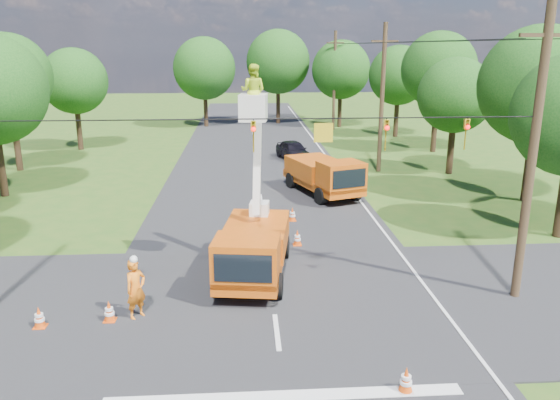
{
  "coord_description": "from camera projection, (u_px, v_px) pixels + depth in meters",
  "views": [
    {
      "loc": [
        -0.89,
        -14.94,
        8.47
      ],
      "look_at": [
        0.48,
        5.8,
        2.6
      ],
      "focal_mm": 35.0,
      "sensor_mm": 36.0,
      "label": 1
    }
  ],
  "objects": [
    {
      "name": "tree_right_b",
      "position": [
        539.0,
        85.0,
        29.35
      ],
      "size": [
        6.4,
        6.4,
        9.65
      ],
      "color": "#382616",
      "rests_on": "ground"
    },
    {
      "name": "traffic_cone_6",
      "position": [
        315.0,
        184.0,
        33.31
      ],
      "size": [
        0.38,
        0.38,
        0.71
      ],
      "color": "#DF480B",
      "rests_on": "ground"
    },
    {
      "name": "bucket_truck",
      "position": [
        253.0,
        235.0,
        20.31
      ],
      "size": [
        3.06,
        6.27,
        7.88
      ],
      "rotation": [
        0.0,
        0.0,
        -0.14
      ],
      "color": "#C94D0E",
      "rests_on": "ground"
    },
    {
      "name": "tree_left_e",
      "position": [
        8.0,
        77.0,
        36.92
      ],
      "size": [
        5.8,
        5.8,
        9.41
      ],
      "color": "#382616",
      "rests_on": "ground"
    },
    {
      "name": "road_cross",
      "position": [
        273.0,
        303.0,
        18.63
      ],
      "size": [
        56.0,
        10.0,
        0.07
      ],
      "primitive_type": "cube",
      "color": "black",
      "rests_on": "ground"
    },
    {
      "name": "tree_far_a",
      "position": [
        204.0,
        69.0,
        57.92
      ],
      "size": [
        6.6,
        6.6,
        9.5
      ],
      "color": "#382616",
      "rests_on": "ground"
    },
    {
      "name": "ground",
      "position": [
        258.0,
        180.0,
        35.91
      ],
      "size": [
        140.0,
        140.0,
        0.0
      ],
      "primitive_type": "plane",
      "color": "#2C5519",
      "rests_on": "ground"
    },
    {
      "name": "distant_car",
      "position": [
        293.0,
        150.0,
        41.97
      ],
      "size": [
        2.83,
        4.67,
        1.49
      ],
      "primitive_type": "imported",
      "rotation": [
        0.0,
        0.0,
        0.26
      ],
      "color": "black",
      "rests_on": "ground"
    },
    {
      "name": "edge_line",
      "position": [
        343.0,
        178.0,
        36.27
      ],
      "size": [
        0.12,
        90.0,
        0.02
      ],
      "primitive_type": "cube",
      "color": "silver",
      "rests_on": "ground"
    },
    {
      "name": "stop_bar",
      "position": [
        285.0,
        398.0,
        13.63
      ],
      "size": [
        9.0,
        0.45,
        0.02
      ],
      "primitive_type": "cube",
      "color": "silver",
      "rests_on": "ground"
    },
    {
      "name": "second_truck",
      "position": [
        324.0,
        175.0,
        31.89
      ],
      "size": [
        4.25,
        6.71,
        2.36
      ],
      "rotation": [
        0.0,
        0.0,
        0.33
      ],
      "color": "#C94D0E",
      "rests_on": "ground"
    },
    {
      "name": "pole_right_near",
      "position": [
        533.0,
        153.0,
        17.78
      ],
      "size": [
        1.8,
        0.3,
        10.0
      ],
      "color": "#4C3823",
      "rests_on": "ground"
    },
    {
      "name": "tree_left_f",
      "position": [
        74.0,
        81.0,
        44.95
      ],
      "size": [
        5.4,
        5.4,
        8.4
      ],
      "color": "#382616",
      "rests_on": "ground"
    },
    {
      "name": "traffic_cone_4",
      "position": [
        39.0,
        318.0,
        16.92
      ],
      "size": [
        0.38,
        0.38,
        0.71
      ],
      "color": "#DF480B",
      "rests_on": "ground"
    },
    {
      "name": "tree_right_c",
      "position": [
        455.0,
        96.0,
        36.27
      ],
      "size": [
        5.0,
        5.0,
        7.83
      ],
      "color": "#382616",
      "rests_on": "ground"
    },
    {
      "name": "traffic_cone_3",
      "position": [
        109.0,
        311.0,
        17.31
      ],
      "size": [
        0.38,
        0.38,
        0.71
      ],
      "color": "#DF480B",
      "rests_on": "ground"
    },
    {
      "name": "traffic_cone_0",
      "position": [
        406.0,
        380.0,
        13.75
      ],
      "size": [
        0.38,
        0.38,
        0.71
      ],
      "color": "#DF480B",
      "rests_on": "ground"
    },
    {
      "name": "tree_far_c",
      "position": [
        341.0,
        70.0,
        57.91
      ],
      "size": [
        6.2,
        6.2,
        9.18
      ],
      "color": "#382616",
      "rests_on": "ground"
    },
    {
      "name": "traffic_cone_1",
      "position": [
        297.0,
        238.0,
        23.95
      ],
      "size": [
        0.38,
        0.38,
        0.71
      ],
      "color": "#DF480B",
      "rests_on": "ground"
    },
    {
      "name": "road_main",
      "position": [
        258.0,
        180.0,
        35.91
      ],
      "size": [
        12.0,
        100.0,
        0.06
      ],
      "primitive_type": "cube",
      "color": "black",
      "rests_on": "ground"
    },
    {
      "name": "tree_right_d",
      "position": [
        439.0,
        69.0,
        43.68
      ],
      "size": [
        6.0,
        6.0,
        9.7
      ],
      "color": "#382616",
      "rests_on": "ground"
    },
    {
      "name": "tree_far_b",
      "position": [
        278.0,
        62.0,
        60.18
      ],
      "size": [
        7.0,
        7.0,
        10.32
      ],
      "color": "#382616",
      "rests_on": "ground"
    },
    {
      "name": "traffic_cone_2",
      "position": [
        292.0,
        214.0,
        27.3
      ],
      "size": [
        0.38,
        0.38,
        0.71
      ],
      "color": "#DF480B",
      "rests_on": "ground"
    },
    {
      "name": "ground_worker",
      "position": [
        136.0,
        289.0,
        17.4
      ],
      "size": [
        0.85,
        0.86,
        1.99
      ],
      "primitive_type": "imported",
      "rotation": [
        0.0,
        0.0,
        0.82
      ],
      "color": "orange",
      "rests_on": "ground"
    },
    {
      "name": "signal_span",
      "position": [
        343.0,
        132.0,
        17.16
      ],
      "size": [
        18.0,
        0.29,
        1.07
      ],
      "color": "black",
      "rests_on": "ground"
    },
    {
      "name": "tree_right_e",
      "position": [
        399.0,
        75.0,
        51.53
      ],
      "size": [
        5.6,
        5.6,
        8.63
      ],
      "color": "#382616",
      "rests_on": "ground"
    },
    {
      "name": "pole_right_mid",
      "position": [
        382.0,
        98.0,
        36.98
      ],
      "size": [
        1.8,
        0.3,
        10.0
      ],
      "color": "#4C3823",
      "rests_on": "ground"
    },
    {
      "name": "pole_right_far",
      "position": [
        334.0,
        80.0,
        56.19
      ],
      "size": [
        1.8,
        0.3,
        10.0
      ],
      "color": "#4C3823",
      "rests_on": "ground"
    }
  ]
}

